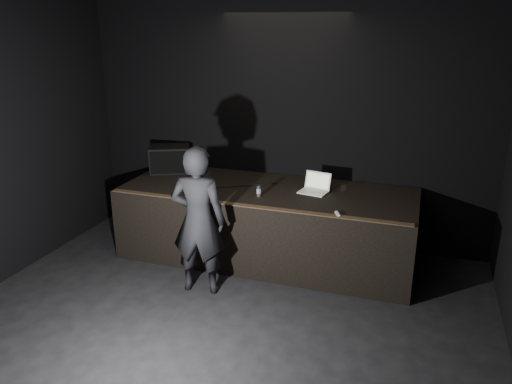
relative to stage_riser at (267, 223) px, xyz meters
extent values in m
plane|color=black|center=(0.00, -2.73, -0.50)|extent=(7.00, 7.00, 0.00)
cube|color=black|center=(0.00, 0.77, 1.25)|extent=(6.00, 0.10, 3.50)
cube|color=black|center=(0.00, 0.00, 0.00)|extent=(4.00, 1.50, 1.00)
cube|color=brown|center=(0.00, -0.71, 0.51)|extent=(3.92, 0.10, 0.01)
cube|color=black|center=(-1.67, 0.36, 0.70)|extent=(0.71, 0.62, 0.39)
cube|color=black|center=(-1.58, 0.16, 0.70)|extent=(0.51, 0.25, 0.33)
cylinder|color=black|center=(-0.31, 0.04, 0.51)|extent=(0.74, 0.47, 0.02)
cube|color=silver|center=(0.63, 0.05, 0.51)|extent=(0.40, 0.31, 0.02)
cube|color=silver|center=(0.63, 0.05, 0.52)|extent=(0.33, 0.20, 0.00)
cube|color=silver|center=(0.66, 0.21, 0.63)|extent=(0.37, 0.14, 0.23)
cube|color=#B2D13D|center=(0.66, 0.20, 0.63)|extent=(0.32, 0.11, 0.19)
cylinder|color=silver|center=(-0.02, -0.32, 0.57)|extent=(0.06, 0.06, 0.15)
cylinder|color=navy|center=(-0.02, -0.32, 0.58)|extent=(0.06, 0.06, 0.06)
cylinder|color=maroon|center=(-0.02, -0.32, 0.54)|extent=(0.06, 0.06, 0.01)
cylinder|color=white|center=(1.00, 0.24, 0.55)|extent=(0.08, 0.08, 0.10)
cube|color=white|center=(1.08, -0.65, 0.51)|extent=(0.09, 0.15, 0.03)
imported|color=black|center=(-0.50, -1.17, 0.42)|extent=(0.72, 0.52, 1.84)
camera|label=1|loc=(1.92, -6.18, 2.66)|focal=35.00mm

